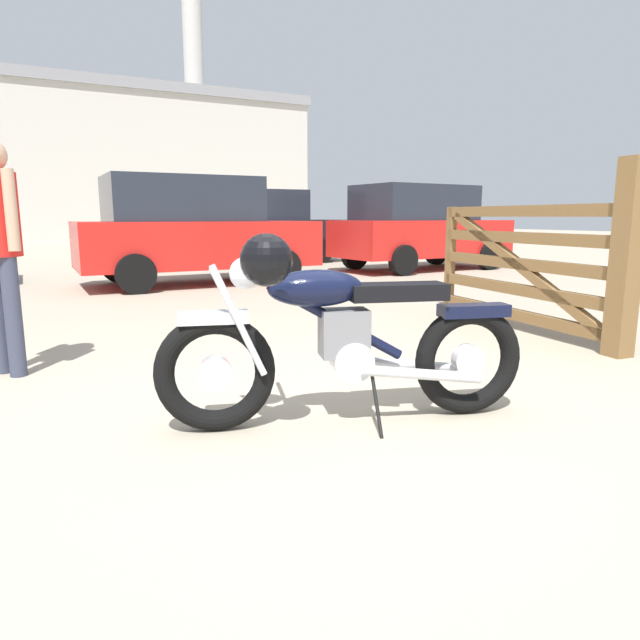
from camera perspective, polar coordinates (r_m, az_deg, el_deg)
ground_plane at (r=3.23m, az=1.14°, el=-10.15°), size 80.00×80.00×0.00m
vintage_motorcycle at (r=3.05m, az=1.93°, el=-1.76°), size 2.01×0.82×1.07m
timber_gate at (r=5.79m, az=21.51°, el=5.44°), size 0.44×2.54×1.60m
silver_sedan_mid at (r=12.41m, az=10.07°, el=9.28°), size 3.97×1.97×1.78m
blue_hatchback_right at (r=9.80m, az=-12.75°, el=8.92°), size 3.93×1.89×1.78m
white_estate_far at (r=14.30m, az=-6.06°, el=9.52°), size 4.02×2.06×1.78m
industrial_building at (r=33.74m, az=-20.89°, el=14.45°), size 20.90×9.32×14.36m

